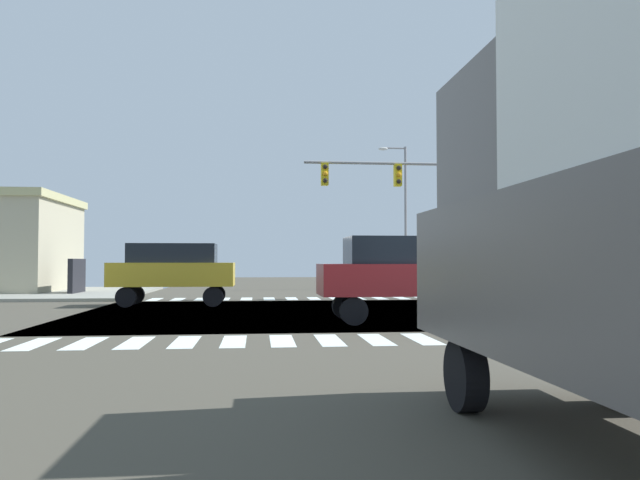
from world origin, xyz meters
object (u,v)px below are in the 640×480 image
traffic_signal_mast (407,191)px  street_lamp (402,204)px  suv_leading_1 (173,269)px  pickup_trailing_1 (404,275)px

traffic_signal_mast → street_lamp: (2.02, 9.53, 0.29)m
street_lamp → suv_leading_1: (-12.07, -13.38, -3.80)m
suv_leading_1 → pickup_trailing_1: pickup_trailing_1 is taller
traffic_signal_mast → street_lamp: street_lamp is taller
street_lamp → suv_leading_1: bearing=-132.1°
traffic_signal_mast → street_lamp: 9.74m
traffic_signal_mast → pickup_trailing_1: (-2.80, -10.85, -3.62)m
suv_leading_1 → street_lamp: bearing=137.9°
pickup_trailing_1 → street_lamp: bearing=-13.3°
traffic_signal_mast → suv_leading_1: (-10.05, -3.85, -3.52)m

